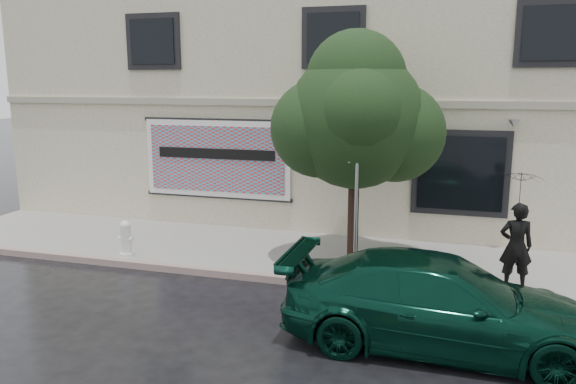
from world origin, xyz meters
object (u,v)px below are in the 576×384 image
(car, at_px, (441,303))
(street_tree, at_px, (355,120))
(fire_hydrant, at_px, (126,239))
(pedestrian, at_px, (516,246))

(car, distance_m, street_tree, 4.76)
(street_tree, distance_m, fire_hydrant, 5.90)
(street_tree, bearing_deg, pedestrian, -14.12)
(car, relative_size, fire_hydrant, 5.91)
(street_tree, relative_size, fire_hydrant, 5.53)
(car, height_order, fire_hydrant, car)
(pedestrian, relative_size, fire_hydrant, 2.04)
(pedestrian, height_order, street_tree, street_tree)
(fire_hydrant, bearing_deg, car, -7.42)
(pedestrian, relative_size, street_tree, 0.37)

